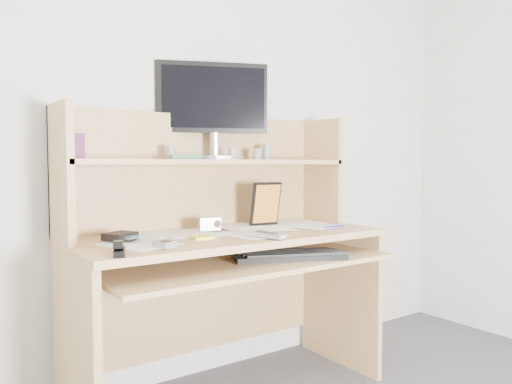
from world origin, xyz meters
TOP-DOWN VIEW (x-y plane):
  - back_wall at (0.00, 1.80)m, footprint 3.60×0.04m
  - desk at (0.00, 1.56)m, footprint 1.40×0.70m
  - paper_clutter at (0.00, 1.48)m, footprint 1.32×0.54m
  - keyboard at (0.17, 1.27)m, footprint 0.51×0.34m
  - tv_remote at (0.04, 1.26)m, footprint 0.09×0.18m
  - flip_phone at (-0.40, 1.30)m, footprint 0.06×0.10m
  - stapler at (-0.59, 1.26)m, footprint 0.08×0.14m
  - wallet at (-0.48, 1.54)m, footprint 0.15×0.14m
  - sticky_note_pad at (-0.18, 1.42)m, footprint 0.09×0.09m
  - digital_camera at (-0.05, 1.58)m, footprint 0.10×0.06m
  - game_case at (0.27, 1.58)m, footprint 0.15×0.03m
  - blue_pen at (0.50, 1.33)m, footprint 0.13×0.01m
  - card_box at (-0.63, 1.61)m, footprint 0.08×0.03m
  - shelf_book at (-0.14, 1.65)m, footprint 0.19×0.22m
  - chip_stack_a at (0.10, 1.61)m, footprint 0.05×0.05m
  - chip_stack_b at (-0.19, 1.67)m, footprint 0.05×0.05m
  - chip_stack_c at (0.26, 1.64)m, footprint 0.06×0.06m
  - chip_stack_d at (0.34, 1.66)m, footprint 0.06×0.06m
  - monitor at (0.04, 1.69)m, footprint 0.51×0.29m

SIDE VIEW (x-z plane):
  - keyboard at x=0.17m, z-range 0.65..0.68m
  - desk at x=0.00m, z-range 0.04..1.34m
  - paper_clutter at x=0.00m, z-range 0.75..0.76m
  - sticky_note_pad at x=-0.18m, z-range 0.75..0.76m
  - blue_pen at x=0.50m, z-range 0.76..0.76m
  - tv_remote at x=0.04m, z-range 0.76..0.77m
  - flip_phone at x=-0.40m, z-range 0.76..0.78m
  - wallet at x=-0.48m, z-range 0.76..0.79m
  - stapler at x=-0.59m, z-range 0.76..0.80m
  - digital_camera at x=-0.05m, z-range 0.76..0.82m
  - game_case at x=0.27m, z-range 0.76..0.97m
  - shelf_book at x=-0.14m, z-range 1.08..1.10m
  - chip_stack_c at x=0.26m, z-range 1.08..1.14m
  - chip_stack_a at x=0.10m, z-range 1.08..1.14m
  - chip_stack_b at x=-0.19m, z-range 1.08..1.15m
  - chip_stack_d at x=0.34m, z-range 1.08..1.16m
  - card_box at x=-0.63m, z-range 1.08..1.18m
  - back_wall at x=0.00m, z-range 0.00..2.50m
  - monitor at x=0.04m, z-range 1.10..1.56m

